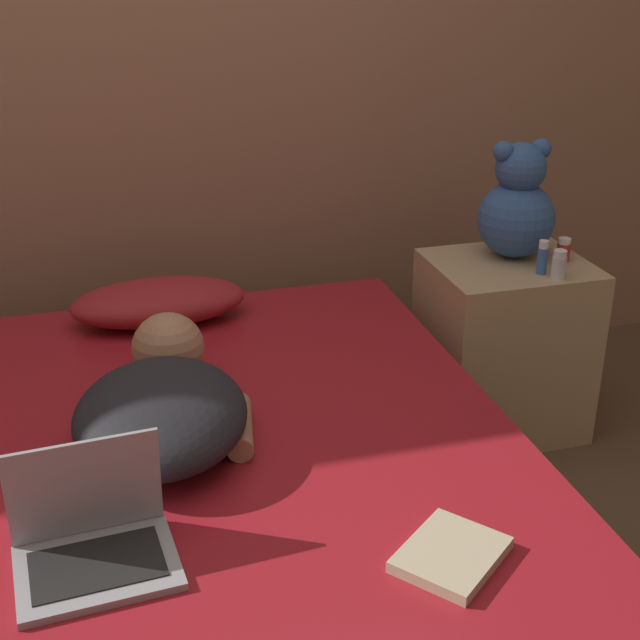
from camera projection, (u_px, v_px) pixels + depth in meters
name	position (u px, v px, depth m)	size (l,w,h in m)	color
ground_plane	(197.00, 599.00, 2.22)	(12.00, 12.00, 0.00)	brown
wall_back	(115.00, 7.00, 2.73)	(8.00, 0.06, 2.60)	#996B51
bed	(192.00, 528.00, 2.13)	(1.59, 1.82, 0.44)	#4C331E
nightstand	(503.00, 346.00, 2.87)	(0.48, 0.41, 0.58)	tan
pillow	(159.00, 302.00, 2.66)	(0.52, 0.27, 0.12)	maroon
person_lying	(164.00, 403.00, 2.06)	(0.47, 0.69, 0.19)	black
laptop	(92.00, 537.00, 1.66)	(0.31, 0.24, 0.23)	#9E9EA3
teddy_bear	(517.00, 207.00, 2.75)	(0.24, 0.24, 0.37)	#335693
bottle_blue	(543.00, 258.00, 2.65)	(0.03, 0.03, 0.10)	#3866B2
bottle_clear	(559.00, 265.00, 2.62)	(0.04, 0.04, 0.09)	silver
bottle_red	(564.00, 250.00, 2.75)	(0.04, 0.04, 0.07)	#B72D2D
book	(451.00, 555.00, 1.68)	(0.26, 0.26, 0.02)	#C6B793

